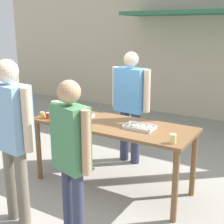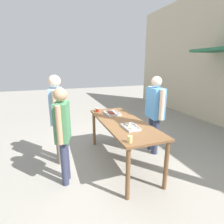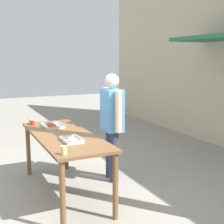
{
  "view_description": "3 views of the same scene",
  "coord_description": "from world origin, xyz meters",
  "views": [
    {
      "loc": [
        1.99,
        -3.31,
        2.11
      ],
      "look_at": [
        0.0,
        0.0,
        1.05
      ],
      "focal_mm": 50.0,
      "sensor_mm": 36.0,
      "label": 1
    },
    {
      "loc": [
        3.02,
        -1.32,
        2.0
      ],
      "look_at": [
        -0.56,
        -0.02,
        0.95
      ],
      "focal_mm": 28.0,
      "sensor_mm": 36.0,
      "label": 2
    },
    {
      "loc": [
        4.26,
        -1.28,
        1.99
      ],
      "look_at": [
        -0.18,
        0.86,
        1.14
      ],
      "focal_mm": 50.0,
      "sensor_mm": 36.0,
      "label": 3
    }
  ],
  "objects": [
    {
      "name": "building_facade_back",
      "position": [
        0.0,
        3.98,
        2.26
      ],
      "size": [
        12.0,
        1.11,
        4.5
      ],
      "color": "beige",
      "rests_on": "ground"
    },
    {
      "name": "person_customer_holding_hotdog",
      "position": [
        -0.49,
        -1.21,
        1.08
      ],
      "size": [
        0.63,
        0.28,
        1.81
      ],
      "rotation": [
        0.0,
        0.0,
        3.04
      ],
      "color": "#756B5B",
      "rests_on": "ground"
    },
    {
      "name": "condiment_jar_ketchup",
      "position": [
        -0.84,
        -0.27,
        0.95
      ],
      "size": [
        0.06,
        0.06,
        0.09
      ],
      "color": "#B22319",
      "rests_on": "serving_table"
    },
    {
      "name": "food_tray_sausages",
      "position": [
        -0.56,
        -0.02,
        0.92
      ],
      "size": [
        0.4,
        0.3,
        0.04
      ],
      "color": "silver",
      "rests_on": "serving_table"
    },
    {
      "name": "person_server_behind_table",
      "position": [
        -0.18,
        0.86,
        1.04
      ],
      "size": [
        0.67,
        0.3,
        1.75
      ],
      "rotation": [
        0.0,
        0.0,
        -0.1
      ],
      "color": "#333851",
      "rests_on": "ground"
    },
    {
      "name": "ground_plane",
      "position": [
        0.0,
        0.0,
        0.0
      ],
      "size": [
        24.0,
        24.0,
        0.0
      ],
      "primitive_type": "plane",
      "color": "gray"
    },
    {
      "name": "food_tray_buns",
      "position": [
        0.43,
        -0.02,
        0.93
      ],
      "size": [
        0.37,
        0.24,
        0.06
      ],
      "color": "silver",
      "rests_on": "serving_table"
    },
    {
      "name": "beer_cup",
      "position": [
        0.93,
        -0.29,
        0.96
      ],
      "size": [
        0.07,
        0.07,
        0.1
      ],
      "color": "#DBC67A",
      "rests_on": "serving_table"
    },
    {
      "name": "condiment_jar_mustard",
      "position": [
        -0.94,
        -0.29,
        0.95
      ],
      "size": [
        0.06,
        0.06,
        0.09
      ],
      "color": "gold",
      "rests_on": "serving_table"
    },
    {
      "name": "person_customer_with_cup",
      "position": [
        0.25,
        -1.17,
        1.0
      ],
      "size": [
        0.52,
        0.3,
        1.66
      ],
      "rotation": [
        0.0,
        0.0,
        2.87
      ],
      "color": "#333851",
      "rests_on": "ground"
    },
    {
      "name": "serving_table",
      "position": [
        0.0,
        0.0,
        0.79
      ],
      "size": [
        2.13,
        0.8,
        0.9
      ],
      "color": "brown",
      "rests_on": "ground"
    }
  ]
}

